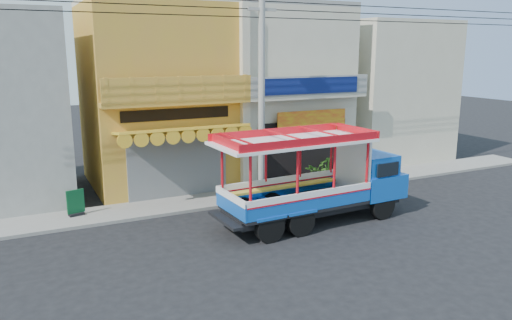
{
  "coord_description": "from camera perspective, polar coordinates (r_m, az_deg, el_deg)",
  "views": [
    {
      "loc": [
        -9.97,
        -14.4,
        6.08
      ],
      "look_at": [
        -1.64,
        2.5,
        1.91
      ],
      "focal_mm": 35.0,
      "sensor_mm": 36.0,
      "label": 1
    }
  ],
  "objects": [
    {
      "name": "shophouse_left",
      "position": [
        23.23,
        -11.34,
        7.36
      ],
      "size": [
        6.0,
        7.5,
        8.24
      ],
      "color": "gold",
      "rests_on": "ground"
    },
    {
      "name": "party_pilaster",
      "position": [
        21.34,
        -1.25,
        6.87
      ],
      "size": [
        0.35,
        0.3,
        8.0
      ],
      "primitive_type": "cube",
      "color": "#C0B89E",
      "rests_on": "ground"
    },
    {
      "name": "potted_plant_c",
      "position": [
        23.74,
        8.23,
        -0.83
      ],
      "size": [
        0.86,
        0.86,
        1.11
      ],
      "primitive_type": "imported",
      "rotation": [
        0.0,
        0.0,
        4.15
      ],
      "color": "#32641C",
      "rests_on": "sidewalk"
    },
    {
      "name": "potted_plant_a",
      "position": [
        22.83,
        6.78,
        -1.36
      ],
      "size": [
        1.26,
        1.22,
        1.08
      ],
      "primitive_type": "imported",
      "rotation": [
        0.0,
        0.0,
        0.53
      ],
      "color": "#32641C",
      "rests_on": "sidewalk"
    },
    {
      "name": "sidewalk",
      "position": [
        21.78,
        2.13,
        -3.59
      ],
      "size": [
        30.0,
        2.0,
        0.12
      ],
      "primitive_type": "cube",
      "color": "slate",
      "rests_on": "ground"
    },
    {
      "name": "filler_building_right",
      "position": [
        29.44,
        14.11,
        7.66
      ],
      "size": [
        6.0,
        6.0,
        7.6
      ],
      "primitive_type": "cube",
      "color": "#C0B89E",
      "rests_on": "ground"
    },
    {
      "name": "shophouse_right",
      "position": [
        25.44,
        1.94,
        8.01
      ],
      "size": [
        6.0,
        6.75,
        8.24
      ],
      "color": "#C0B89E",
      "rests_on": "ground"
    },
    {
      "name": "songthaew_truck",
      "position": [
        18.13,
        7.97,
        -1.94
      ],
      "size": [
        7.24,
        2.66,
        3.34
      ],
      "color": "black",
      "rests_on": "ground"
    },
    {
      "name": "ground",
      "position": [
        18.54,
        8.04,
        -6.8
      ],
      "size": [
        90.0,
        90.0,
        0.0
      ],
      "primitive_type": "plane",
      "color": "black",
      "rests_on": "ground"
    },
    {
      "name": "utility_pole",
      "position": [
        19.94,
        1.03,
        9.45
      ],
      "size": [
        28.0,
        0.26,
        9.0
      ],
      "color": "gray",
      "rests_on": "ground"
    },
    {
      "name": "green_sign",
      "position": [
        19.52,
        -19.91,
        -4.82
      ],
      "size": [
        0.64,
        0.39,
        0.97
      ],
      "color": "black",
      "rests_on": "sidewalk"
    }
  ]
}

